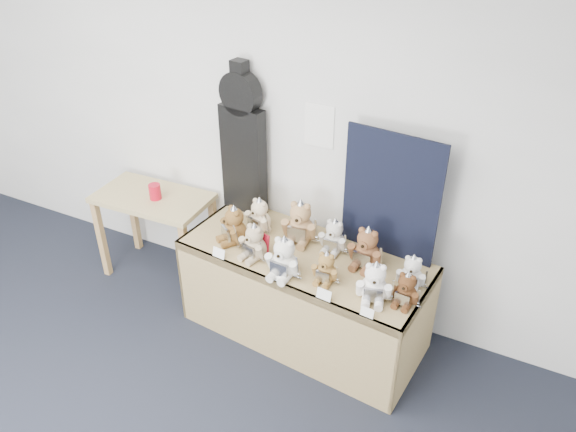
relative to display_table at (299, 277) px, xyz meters
The scene contains 22 objects.
room_shell 1.03m from the display_table, 101.12° to the left, with size 6.00×6.00×6.00m.
display_table is the anchor object (origin of this frame).
side_table 1.37m from the display_table, behind, with size 0.91×0.53×0.74m.
guitar_case 1.04m from the display_table, 148.10° to the left, with size 0.36×0.15×1.14m.
navy_board 0.83m from the display_table, 35.56° to the left, with size 0.65×0.02×0.87m, color black.
red_cup 1.34m from the display_table, behind, with size 0.09×0.09×0.12m, color #B90C21.
teddy_front_far_left 0.56m from the display_table, behind, with size 0.25×0.25×0.31m.
teddy_front_left 0.40m from the display_table, 158.80° to the right, with size 0.23×0.21×0.28m.
teddy_front_centre 0.34m from the display_table, 95.11° to the right, with size 0.26×0.21×0.31m.
teddy_front_right 0.37m from the display_table, 27.48° to the right, with size 0.19×0.15×0.24m.
teddy_front_far_right 0.65m from the display_table, 15.79° to the right, with size 0.25×0.22×0.30m.
teddy_front_end 0.80m from the display_table, ahead, with size 0.20×0.17×0.24m.
teddy_back_left 0.52m from the display_table, 154.99° to the left, with size 0.23×0.21×0.28m.
teddy_back_centre_left 0.37m from the display_table, 114.74° to the left, with size 0.28×0.24×0.34m.
teddy_back_centre_right 0.36m from the display_table, 50.50° to the left, with size 0.22×0.18×0.27m.
teddy_back_right 0.51m from the display_table, 18.29° to the left, with size 0.26×0.22×0.32m.
teddy_back_end 0.78m from the display_table, ahead, with size 0.21×0.17×0.25m.
teddy_back_far_left 0.54m from the display_table, 153.05° to the left, with size 0.17×0.16×0.21m.
entry_card_a 0.57m from the display_table, 155.47° to the right, with size 0.09×0.00×0.07m, color white.
entry_card_b 0.32m from the display_table, 98.41° to the right, with size 0.08×0.00×0.06m, color white.
entry_card_c 0.47m from the display_table, 44.02° to the right, with size 0.10×0.00×0.07m, color white.
entry_card_d 0.70m from the display_table, 28.69° to the right, with size 0.08×0.00×0.06m, color white.
Camera 1 is at (2.11, -0.69, 2.93)m, focal length 35.00 mm.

